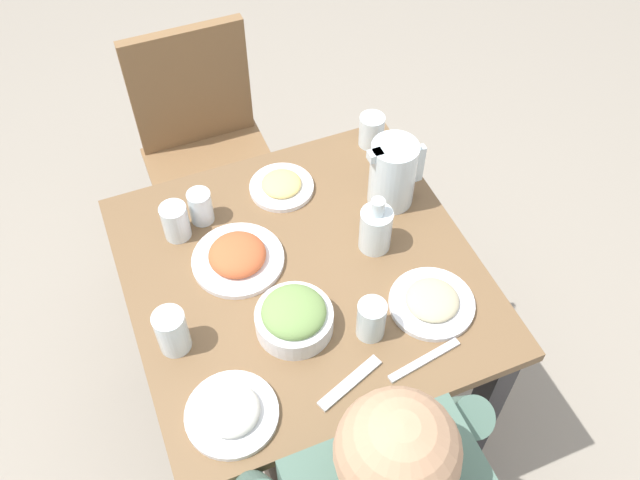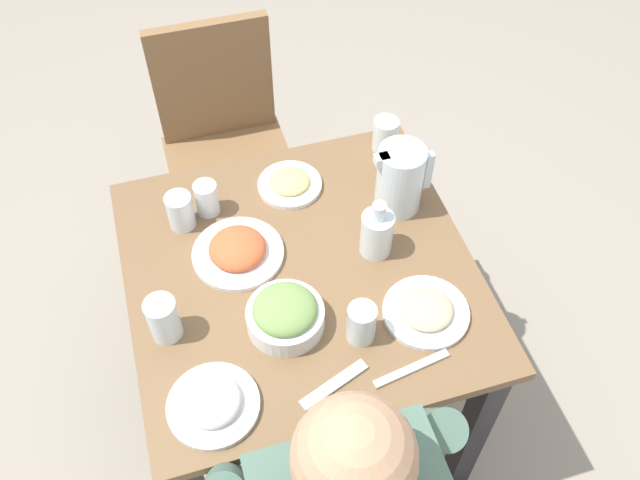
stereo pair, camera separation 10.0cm
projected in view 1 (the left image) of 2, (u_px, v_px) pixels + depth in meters
ground_plane at (307, 401)px, 2.23m from camera, size 8.00×8.00×0.00m
dining_table at (304, 301)px, 1.77m from camera, size 0.84×0.84×0.72m
chair_far at (206, 148)px, 2.24m from camera, size 0.40×0.40×0.89m
water_pitcher at (393, 173)px, 1.74m from camera, size 0.16×0.12×0.19m
salad_bowl at (294, 317)px, 1.53m from camera, size 0.18×0.18×0.09m
plate_rice_curry at (238, 257)px, 1.67m from camera, size 0.23×0.23×0.06m
plate_yoghurt at (231, 412)px, 1.42m from camera, size 0.20×0.20×0.05m
plate_fries at (282, 186)px, 1.82m from camera, size 0.17×0.17×0.04m
plate_beans at (432, 302)px, 1.59m from camera, size 0.20×0.20×0.04m
water_glass_near_left at (371, 319)px, 1.52m from camera, size 0.07×0.07×0.10m
water_glass_by_pitcher at (372, 131)px, 1.91m from camera, size 0.07×0.07×0.10m
water_glass_center at (201, 207)px, 1.73m from camera, size 0.06×0.06×0.09m
water_glass_far_right at (175, 221)px, 1.70m from camera, size 0.07×0.07×0.10m
water_glass_far_left at (172, 331)px, 1.49m from camera, size 0.07×0.07×0.11m
oil_carafe at (375, 230)px, 1.67m from camera, size 0.08×0.08×0.16m
salt_shaker at (393, 149)px, 1.89m from camera, size 0.03×0.03×0.05m
fork_near at (350, 383)px, 1.47m from camera, size 0.17×0.08×0.01m
knife_near at (424, 360)px, 1.51m from camera, size 0.19×0.05×0.01m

